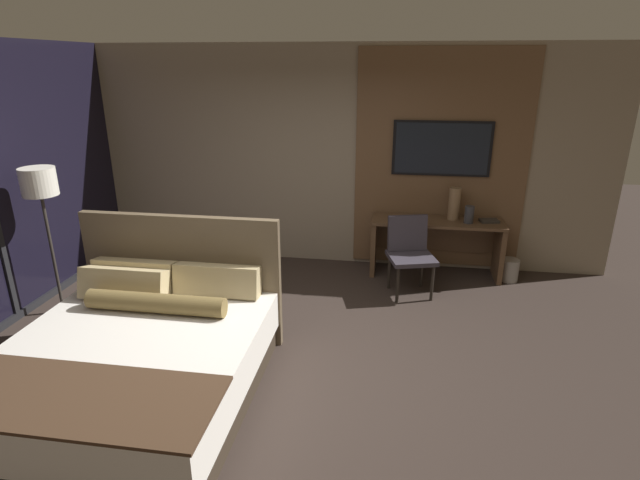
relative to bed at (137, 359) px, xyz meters
The scene contains 11 objects.
ground_plane 1.26m from the bed, 29.23° to the left, with size 16.00×16.00×0.00m, color #332823.
wall_back_tv_panel 3.58m from the bed, 68.73° to the left, with size 7.20×0.09×2.80m.
bed is the anchor object (origin of this frame).
desk 3.84m from the bed, 49.24° to the left, with size 1.61×0.50×0.73m.
tv 4.18m from the bed, 51.16° to the left, with size 1.19×0.04×0.67m.
desk_chair 3.19m from the bed, 47.07° to the left, with size 0.61×0.61×0.90m.
floor_lamp 2.20m from the bed, 141.71° to the left, with size 0.34×0.34×1.59m.
vase_tall 4.04m from the bed, 47.52° to the left, with size 0.14×0.14×0.40m.
vase_short 4.05m from the bed, 44.43° to the left, with size 0.11×0.11×0.21m.
book 4.28m from the bed, 42.80° to the left, with size 0.24×0.19×0.03m.
waste_bin 4.44m from the bed, 39.50° to the left, with size 0.22×0.22×0.28m.
Camera 1 is at (0.90, -3.75, 2.57)m, focal length 28.00 mm.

